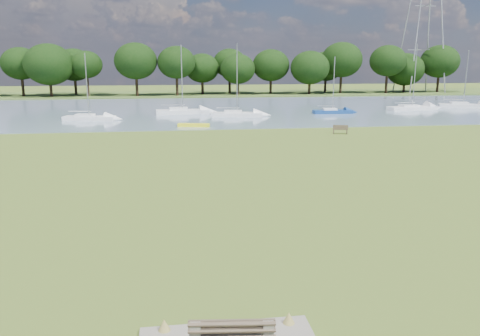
{
  "coord_description": "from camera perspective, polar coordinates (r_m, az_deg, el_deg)",
  "views": [
    {
      "loc": [
        -1.08,
        -23.04,
        6.54
      ],
      "look_at": [
        1.84,
        -2.0,
        1.67
      ],
      "focal_mm": 35.0,
      "sensor_mm": 36.0,
      "label": 1
    }
  ],
  "objects": [
    {
      "name": "river",
      "position": [
        65.38,
        -6.97,
        7.07
      ],
      "size": [
        220.0,
        40.0,
        0.1
      ],
      "primitive_type": "cube",
      "color": "gray",
      "rests_on": "ground"
    },
    {
      "name": "sailboat_3",
      "position": [
        55.51,
        -17.98,
        6.0
      ],
      "size": [
        5.87,
        2.64,
        7.37
      ],
      "rotation": [
        0.0,
        0.0,
        -0.19
      ],
      "color": "white",
      "rests_on": "river"
    },
    {
      "name": "sailboat_6",
      "position": [
        56.45,
        -0.43,
        6.75
      ],
      "size": [
        6.24,
        2.56,
        8.56
      ],
      "rotation": [
        0.0,
        0.0,
        -0.15
      ],
      "color": "white",
      "rests_on": "river"
    },
    {
      "name": "far_bank",
      "position": [
        95.27,
        -7.32,
        8.87
      ],
      "size": [
        220.0,
        20.0,
        0.4
      ],
      "primitive_type": "cube",
      "color": "#4C6626",
      "rests_on": "ground"
    },
    {
      "name": "tree_line",
      "position": [
        91.11,
        -10.32,
        12.25
      ],
      "size": [
        131.17,
        8.06,
        9.76
      ],
      "color": "black",
      "rests_on": "far_bank"
    },
    {
      "name": "riverbank_bench",
      "position": [
        43.97,
        12.13,
        4.62
      ],
      "size": [
        1.43,
        0.75,
        0.84
      ],
      "rotation": [
        0.0,
        0.0,
        -0.26
      ],
      "color": "brown",
      "rests_on": "ground"
    },
    {
      "name": "sailboat_4",
      "position": [
        74.45,
        25.5,
        7.02
      ],
      "size": [
        6.9,
        4.02,
        7.96
      ],
      "rotation": [
        0.0,
        0.0,
        -0.35
      ],
      "color": "white",
      "rests_on": "river"
    },
    {
      "name": "sailboat_5",
      "position": [
        60.73,
        11.17,
        6.92
      ],
      "size": [
        4.95,
        1.48,
        7.04
      ],
      "rotation": [
        0.0,
        0.0,
        -0.02
      ],
      "color": "navy",
      "rests_on": "river"
    },
    {
      "name": "ground",
      "position": [
        23.97,
        -5.03,
        -2.98
      ],
      "size": [
        220.0,
        220.0,
        0.0
      ],
      "primitive_type": "plane",
      "color": "olive"
    },
    {
      "name": "kayak",
      "position": [
        47.72,
        -5.66,
        5.22
      ],
      "size": [
        3.29,
        1.47,
        0.32
      ],
      "primitive_type": "cube",
      "rotation": [
        0.0,
        0.0,
        -0.24
      ],
      "color": "#FCFB1F",
      "rests_on": "river"
    },
    {
      "name": "sailboat_1",
      "position": [
        59.64,
        -7.08,
        7.03
      ],
      "size": [
        6.66,
        2.17,
        8.44
      ],
      "rotation": [
        0.0,
        0.0,
        0.05
      ],
      "color": "white",
      "rests_on": "river"
    },
    {
      "name": "sailboat_0",
      "position": [
        68.43,
        20.21,
        7.03
      ],
      "size": [
        7.05,
        2.77,
        8.74
      ],
      "rotation": [
        0.0,
        0.0,
        0.13
      ],
      "color": "white",
      "rests_on": "river"
    }
  ]
}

